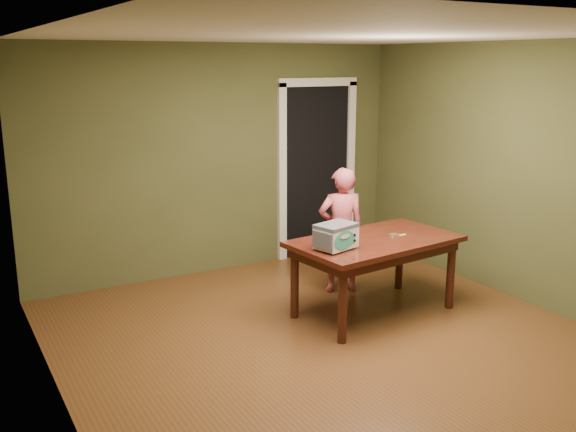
{
  "coord_description": "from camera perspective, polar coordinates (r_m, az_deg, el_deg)",
  "views": [
    {
      "loc": [
        -2.91,
        -4.2,
        2.41
      ],
      "look_at": [
        0.05,
        1.0,
        0.95
      ],
      "focal_mm": 40.0,
      "sensor_mm": 36.0,
      "label": 1
    }
  ],
  "objects": [
    {
      "name": "toy_oven",
      "position": [
        5.76,
        4.29,
        -1.74
      ],
      "size": [
        0.43,
        0.34,
        0.23
      ],
      "rotation": [
        0.0,
        0.0,
        0.26
      ],
      "color": "#4C4F54",
      "rests_on": "dining_table"
    },
    {
      "name": "dining_table",
      "position": [
        6.2,
        7.75,
        -2.9
      ],
      "size": [
        1.69,
        1.06,
        0.75
      ],
      "rotation": [
        0.0,
        0.0,
        0.11
      ],
      "color": "#35130C",
      "rests_on": "floor"
    },
    {
      "name": "doorway",
      "position": [
        8.26,
        1.44,
        4.27
      ],
      "size": [
        1.1,
        0.66,
        2.25
      ],
      "color": "black",
      "rests_on": "ground"
    },
    {
      "name": "room_shell",
      "position": [
        5.16,
        5.08,
        5.84
      ],
      "size": [
        4.52,
        5.02,
        2.61
      ],
      "color": "#4B4E2A",
      "rests_on": "ground"
    },
    {
      "name": "baking_pan",
      "position": [
        6.28,
        9.41,
        -1.68
      ],
      "size": [
        0.1,
        0.1,
        0.02
      ],
      "color": "silver",
      "rests_on": "dining_table"
    },
    {
      "name": "child",
      "position": [
        6.75,
        4.74,
        -1.28
      ],
      "size": [
        0.57,
        0.46,
        1.34
      ],
      "primitive_type": "imported",
      "rotation": [
        0.0,
        0.0,
        2.8
      ],
      "color": "#C04F5A",
      "rests_on": "floor"
    },
    {
      "name": "floor",
      "position": [
        5.65,
        4.71,
        -11.58
      ],
      "size": [
        5.0,
        5.0,
        0.0
      ],
      "primitive_type": "plane",
      "color": "brown",
      "rests_on": "ground"
    },
    {
      "name": "spatula",
      "position": [
        6.3,
        9.82,
        -1.73
      ],
      "size": [
        0.18,
        0.04,
        0.01
      ],
      "primitive_type": "cube",
      "rotation": [
        0.0,
        0.0,
        0.07
      ],
      "color": "#EBCF66",
      "rests_on": "dining_table"
    }
  ]
}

